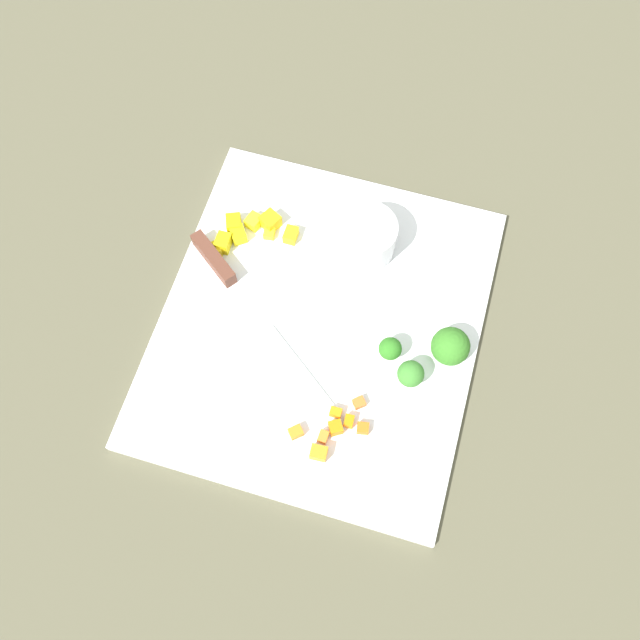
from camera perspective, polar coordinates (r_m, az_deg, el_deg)
ground_plane at (r=0.80m, az=0.00°, el=-0.61°), size 4.00×4.00×0.00m
cutting_board at (r=0.79m, az=0.00°, el=-0.45°), size 0.41×0.36×0.01m
prep_bowl at (r=0.81m, az=3.80°, el=6.86°), size 0.07×0.07×0.05m
chef_knife at (r=0.80m, az=-6.87°, el=2.50°), size 0.19×0.24×0.02m
carrot_dice_0 at (r=0.75m, az=1.31°, el=-7.69°), size 0.01×0.01×0.01m
carrot_dice_1 at (r=0.74m, az=0.27°, el=-9.67°), size 0.01×0.01×0.01m
carrot_dice_2 at (r=0.75m, az=2.41°, el=-8.39°), size 0.01×0.01×0.01m
carrot_dice_3 at (r=0.75m, az=3.26°, el=-6.87°), size 0.02×0.02×0.01m
carrot_dice_4 at (r=0.74m, az=1.31°, el=-8.92°), size 0.02×0.02×0.02m
carrot_dice_5 at (r=0.75m, az=3.58°, el=-8.95°), size 0.01×0.01×0.01m
carrot_dice_6 at (r=0.74m, az=-2.02°, el=-9.28°), size 0.02×0.02×0.01m
carrot_dice_7 at (r=0.74m, az=-0.11°, el=-10.96°), size 0.02×0.02×0.02m
pepper_dice_0 at (r=0.84m, az=-5.52°, el=8.15°), size 0.02×0.02×0.01m
pepper_dice_1 at (r=0.84m, az=-4.23°, el=7.17°), size 0.01×0.01×0.01m
pepper_dice_2 at (r=0.83m, az=-2.44°, el=7.06°), size 0.02×0.01×0.01m
pepper_dice_3 at (r=0.84m, az=-6.79°, el=7.05°), size 0.03×0.03×0.02m
pepper_dice_4 at (r=0.84m, az=-7.16°, el=7.95°), size 0.03×0.02×0.02m
pepper_dice_5 at (r=0.83m, az=-8.03°, el=6.36°), size 0.02×0.02×0.02m
pepper_dice_6 at (r=0.84m, az=-4.14°, el=8.18°), size 0.03×0.03×0.02m
pepper_dice_7 at (r=0.83m, az=-8.76°, el=5.74°), size 0.02×0.02×0.01m
broccoli_floret_0 at (r=0.77m, az=10.76°, el=-2.16°), size 0.04×0.04×0.04m
broccoli_floret_1 at (r=0.75m, az=7.53°, el=-4.47°), size 0.03×0.03×0.04m
broccoli_floret_2 at (r=0.76m, az=5.84°, el=-2.41°), size 0.03×0.03×0.03m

